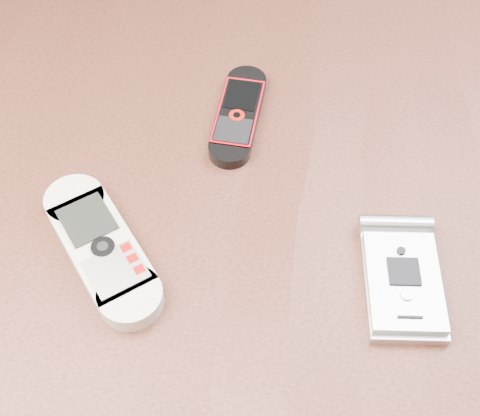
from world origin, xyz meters
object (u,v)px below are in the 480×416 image
Objects in this scene: table at (235,275)px; motorola_razr at (403,280)px; nokia_black_red at (238,114)px; nokia_white at (101,247)px.

motorola_razr is (0.14, -0.06, 0.11)m from table.
nokia_black_red is 1.10× the size of motorola_razr.
nokia_white and motorola_razr have the same top height.
nokia_black_red is at bearing 94.61° from table.
table is 0.16m from nokia_white.
table is 0.19m from motorola_razr.
motorola_razr reaches higher than nokia_black_red.
nokia_black_red is at bearing 22.23° from nokia_white.
motorola_razr is at bearing -38.69° from nokia_white.
nokia_black_red is (0.10, 0.17, -0.00)m from nokia_white.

